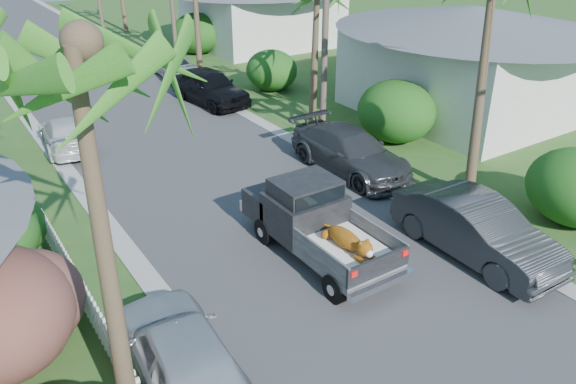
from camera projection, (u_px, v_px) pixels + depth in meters
road at (102, 90)px, 29.79m from camera, size 8.00×100.00×0.02m
curb_left at (16, 103)px, 27.65m from camera, size 0.60×100.00×0.06m
curb_right at (178, 77)px, 31.91m from camera, size 0.60×100.00×0.06m
pickup_truck at (311, 218)px, 15.29m from camera, size 1.98×5.12×2.06m
parked_car_rn at (476, 229)px, 15.16m from camera, size 1.83×4.99×1.63m
parked_car_rm at (350, 152)px, 20.16m from camera, size 2.22×5.28×1.52m
parked_car_rf at (210, 87)px, 27.35m from camera, size 2.50×5.09×1.67m
parked_car_rd at (176, 68)px, 31.72m from camera, size 2.36×4.32×1.15m
parked_car_ln at (182, 356)px, 10.90m from camera, size 2.21×4.70×1.55m
parked_car_lf at (66, 133)px, 22.17m from camera, size 2.20×4.52×1.27m
palm_l_a at (69, 48)px, 7.25m from camera, size 4.40×4.40×8.20m
shrub_r_b at (396, 111)px, 22.69m from camera, size 3.00×3.30×2.50m
shrub_r_c at (272, 70)px, 29.32m from camera, size 2.60×2.86×2.10m
shrub_r_d at (197, 33)px, 36.89m from camera, size 3.20×3.52×2.60m
picket_fence at (100, 326)px, 12.10m from camera, size 0.10×11.00×1.00m
house_right_near at (467, 65)px, 25.57m from camera, size 8.00×9.00×4.80m
house_right_far at (262, 13)px, 39.00m from camera, size 9.00×8.00×4.60m
utility_pole_b at (325, 24)px, 21.58m from camera, size 1.60×0.26×9.00m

